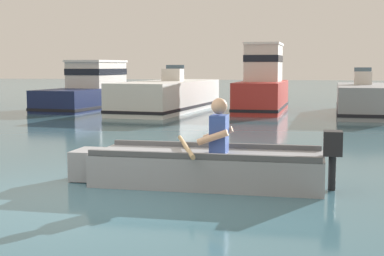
{
  "coord_description": "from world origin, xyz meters",
  "views": [
    {
      "loc": [
        2.71,
        -6.16,
        1.62
      ],
      "look_at": [
        0.66,
        3.33,
        0.55
      ],
      "focal_mm": 52.85,
      "sensor_mm": 36.0,
      "label": 1
    }
  ],
  "objects_px": {
    "rowboat_with_person": "(203,166)",
    "moored_boat_white": "(168,97)",
    "moored_boat_navy": "(93,90)",
    "moored_boat_red": "(262,86)",
    "moored_boat_grey": "(363,100)"
  },
  "relations": [
    {
      "from": "rowboat_with_person",
      "to": "moored_boat_white",
      "type": "relative_size",
      "value": 0.55
    },
    {
      "from": "moored_boat_navy",
      "to": "moored_boat_red",
      "type": "relative_size",
      "value": 1.3
    },
    {
      "from": "moored_boat_white",
      "to": "moored_boat_red",
      "type": "height_order",
      "value": "moored_boat_red"
    },
    {
      "from": "moored_boat_grey",
      "to": "moored_boat_white",
      "type": "bearing_deg",
      "value": -179.5
    },
    {
      "from": "moored_boat_red",
      "to": "moored_boat_grey",
      "type": "height_order",
      "value": "moored_boat_red"
    },
    {
      "from": "rowboat_with_person",
      "to": "moored_boat_grey",
      "type": "xyz_separation_m",
      "value": [
        3.08,
        12.24,
        0.22
      ]
    },
    {
      "from": "moored_boat_navy",
      "to": "moored_boat_white",
      "type": "xyz_separation_m",
      "value": [
        3.2,
        -0.78,
        -0.16
      ]
    },
    {
      "from": "moored_boat_navy",
      "to": "moored_boat_white",
      "type": "bearing_deg",
      "value": -13.77
    },
    {
      "from": "moored_boat_grey",
      "to": "rowboat_with_person",
      "type": "bearing_deg",
      "value": -104.1
    },
    {
      "from": "moored_boat_white",
      "to": "moored_boat_navy",
      "type": "bearing_deg",
      "value": 166.23
    },
    {
      "from": "moored_boat_navy",
      "to": "moored_boat_red",
      "type": "bearing_deg",
      "value": -2.05
    },
    {
      "from": "moored_boat_navy",
      "to": "rowboat_with_person",
      "type": "bearing_deg",
      "value": -62.1
    },
    {
      "from": "moored_boat_grey",
      "to": "moored_boat_red",
      "type": "bearing_deg",
      "value": 171.8
    },
    {
      "from": "moored_boat_red",
      "to": "rowboat_with_person",
      "type": "bearing_deg",
      "value": -88.48
    },
    {
      "from": "moored_boat_white",
      "to": "moored_boat_grey",
      "type": "bearing_deg",
      "value": 0.5
    }
  ]
}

